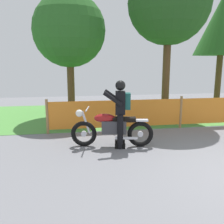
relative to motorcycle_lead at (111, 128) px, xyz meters
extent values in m
cube|color=#4C8C3D|center=(2.53, 4.01, -0.48)|extent=(24.00, 5.12, 0.01)
cylinder|color=#997547|center=(-1.71, 1.45, 0.04)|extent=(0.08, 0.08, 1.05)
cylinder|color=#997547|center=(0.41, 1.45, 0.04)|extent=(0.08, 0.08, 1.05)
cylinder|color=#997547|center=(2.53, 1.45, 0.04)|extent=(0.08, 0.08, 1.05)
cube|color=orange|center=(-0.65, 1.45, 0.06)|extent=(2.04, 0.02, 0.85)
cube|color=orange|center=(1.47, 1.45, 0.06)|extent=(2.04, 0.02, 0.85)
cube|color=orange|center=(3.59, 1.45, 0.06)|extent=(2.04, 0.02, 0.85)
cylinder|color=brown|center=(-0.98, 3.93, 0.69)|extent=(0.28, 0.28, 2.34)
sphere|color=#286023|center=(-0.98, 3.93, 2.82)|extent=(2.76, 2.76, 2.76)
cylinder|color=brown|center=(2.60, 3.04, 1.11)|extent=(0.28, 0.28, 3.18)
sphere|color=#23511E|center=(2.60, 3.04, 3.74)|extent=(2.99, 2.99, 2.99)
cylinder|color=brown|center=(6.01, 5.00, 0.74)|extent=(0.28, 0.28, 2.45)
cone|color=#286023|center=(6.01, 5.00, 3.37)|extent=(2.53, 2.53, 2.81)
torus|color=black|center=(-0.70, 0.13, -0.15)|extent=(0.67, 0.23, 0.66)
cylinder|color=silver|center=(-0.70, 0.13, -0.15)|extent=(0.15, 0.09, 0.14)
torus|color=black|center=(0.72, -0.13, -0.15)|extent=(0.67, 0.23, 0.66)
cylinder|color=silver|center=(0.72, -0.13, -0.15)|extent=(0.15, 0.09, 0.14)
cube|color=#38383D|center=(0.06, -0.01, 0.03)|extent=(0.65, 0.36, 0.33)
ellipsoid|color=maroon|center=(-0.17, 0.03, 0.26)|extent=(0.57, 0.34, 0.23)
cube|color=black|center=(0.32, -0.06, 0.23)|extent=(0.61, 0.33, 0.10)
cube|color=silver|center=(0.72, -0.13, 0.21)|extent=(0.39, 0.23, 0.04)
cylinder|color=silver|center=(-0.63, 0.12, 0.15)|extent=(0.25, 0.10, 0.59)
sphere|color=white|center=(-0.80, 0.15, 0.38)|extent=(0.22, 0.22, 0.19)
cylinder|color=silver|center=(-0.59, 0.11, 0.50)|extent=(0.15, 0.61, 0.03)
cylinder|color=silver|center=(0.34, -0.21, -0.22)|extent=(0.57, 0.17, 0.07)
cylinder|color=black|center=(0.19, -0.20, -0.05)|extent=(0.17, 0.17, 0.86)
cube|color=black|center=(0.19, -0.20, -0.42)|extent=(0.28, 0.16, 0.12)
cylinder|color=black|center=(0.25, 0.12, -0.05)|extent=(0.17, 0.17, 0.86)
cube|color=black|center=(0.25, 0.12, -0.42)|extent=(0.28, 0.16, 0.12)
cube|color=black|center=(0.22, -0.04, 0.66)|extent=(0.30, 0.40, 0.56)
cylinder|color=black|center=(0.00, -0.22, 0.78)|extent=(0.49, 0.19, 0.38)
cylinder|color=black|center=(0.08, 0.21, 0.78)|extent=(0.49, 0.19, 0.38)
sphere|color=black|center=(0.22, -0.04, 1.08)|extent=(0.29, 0.29, 0.25)
cube|color=black|center=(0.12, -0.02, 1.08)|extent=(0.06, 0.18, 0.08)
cube|color=#194C47|center=(0.38, -0.07, 0.70)|extent=(0.21, 0.30, 0.40)
camera|label=1|loc=(-0.98, -6.04, 1.64)|focal=39.97mm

